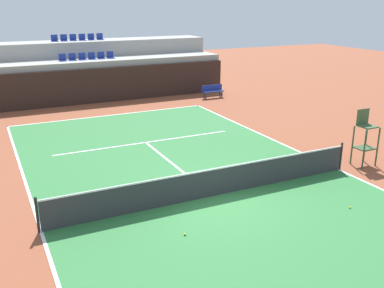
# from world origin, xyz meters

# --- Properties ---
(ground_plane) EXTENTS (80.00, 80.00, 0.00)m
(ground_plane) POSITION_xyz_m (0.00, 0.00, 0.00)
(ground_plane) COLOR brown
(court_surface) EXTENTS (11.00, 24.00, 0.01)m
(court_surface) POSITION_xyz_m (0.00, 0.00, 0.01)
(court_surface) COLOR #2D7238
(court_surface) RESTS_ON ground_plane
(baseline_far) EXTENTS (11.00, 0.10, 0.00)m
(baseline_far) POSITION_xyz_m (0.00, 11.95, 0.01)
(baseline_far) COLOR white
(baseline_far) RESTS_ON court_surface
(sideline_left) EXTENTS (0.10, 24.00, 0.00)m
(sideline_left) POSITION_xyz_m (-5.45, 0.00, 0.01)
(sideline_left) COLOR white
(sideline_left) RESTS_ON court_surface
(sideline_right) EXTENTS (0.10, 24.00, 0.00)m
(sideline_right) POSITION_xyz_m (5.45, 0.00, 0.01)
(sideline_right) COLOR white
(sideline_right) RESTS_ON court_surface
(service_line_far) EXTENTS (8.26, 0.10, 0.00)m
(service_line_far) POSITION_xyz_m (0.00, 6.40, 0.01)
(service_line_far) COLOR white
(service_line_far) RESTS_ON court_surface
(centre_service_line) EXTENTS (0.10, 6.40, 0.00)m
(centre_service_line) POSITION_xyz_m (0.00, 3.20, 0.01)
(centre_service_line) COLOR white
(centre_service_line) RESTS_ON court_surface
(back_wall) EXTENTS (17.85, 0.30, 2.16)m
(back_wall) POSITION_xyz_m (0.00, 15.51, 1.08)
(back_wall) COLOR black
(back_wall) RESTS_ON ground_plane
(stands_tier_lower) EXTENTS (17.85, 2.40, 2.54)m
(stands_tier_lower) POSITION_xyz_m (0.00, 16.86, 1.27)
(stands_tier_lower) COLOR #9E9E99
(stands_tier_lower) RESTS_ON ground_plane
(stands_tier_upper) EXTENTS (17.85, 2.40, 3.54)m
(stands_tier_upper) POSITION_xyz_m (0.00, 19.26, 1.77)
(stands_tier_upper) COLOR #9E9E99
(stands_tier_upper) RESTS_ON ground_plane
(seating_row_lower) EXTENTS (3.51, 0.44, 0.44)m
(seating_row_lower) POSITION_xyz_m (0.00, 16.95, 2.66)
(seating_row_lower) COLOR navy
(seating_row_lower) RESTS_ON stands_tier_lower
(seating_row_upper) EXTENTS (3.51, 0.44, 0.44)m
(seating_row_upper) POSITION_xyz_m (0.00, 19.35, 3.66)
(seating_row_upper) COLOR navy
(seating_row_upper) RESTS_ON stands_tier_upper
(tennis_net) EXTENTS (11.08, 0.08, 1.07)m
(tennis_net) POSITION_xyz_m (0.00, 0.00, 0.51)
(tennis_net) COLOR black
(tennis_net) RESTS_ON court_surface
(umpire_chair) EXTENTS (0.76, 0.66, 2.20)m
(umpire_chair) POSITION_xyz_m (6.70, 0.06, 1.19)
(umpire_chair) COLOR #334C2D
(umpire_chair) RESTS_ON ground_plane
(player_bench) EXTENTS (1.50, 0.40, 0.85)m
(player_bench) POSITION_xyz_m (7.34, 13.59, 0.51)
(player_bench) COLOR navy
(player_bench) RESTS_ON ground_plane
(tennis_ball_1) EXTENTS (0.07, 0.07, 0.07)m
(tennis_ball_1) POSITION_xyz_m (-1.92, -1.92, 0.04)
(tennis_ball_1) COLOR #CCE033
(tennis_ball_1) RESTS_ON court_surface
(tennis_ball_2) EXTENTS (0.07, 0.07, 0.07)m
(tennis_ball_2) POSITION_xyz_m (3.40, -2.66, 0.04)
(tennis_ball_2) COLOR #CCE033
(tennis_ball_2) RESTS_ON court_surface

